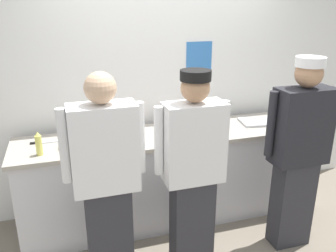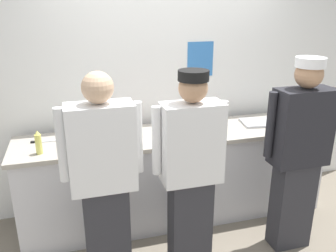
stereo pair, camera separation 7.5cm
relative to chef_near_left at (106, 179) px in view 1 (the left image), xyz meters
name	(u,v)px [view 1 (the left image)]	position (x,y,z in m)	size (l,w,h in m)	color
ground_plane	(188,234)	(0.80, 0.35, -0.91)	(9.00, 9.00, 0.00)	slate
wall_back	(164,84)	(0.80, 1.17, 0.42)	(4.87, 0.11, 2.65)	white
prep_counter	(177,175)	(0.80, 0.70, -0.44)	(3.11, 0.67, 0.94)	silver
chef_near_left	(106,179)	(0.00, 0.00, 0.00)	(0.62, 0.24, 1.71)	#2D2D33
chef_center	(193,169)	(0.68, -0.03, 0.00)	(0.61, 0.24, 1.69)	#2D2D33
chef_far_right	(298,151)	(1.66, -0.03, 0.03)	(0.62, 0.24, 1.74)	#2D2D33
plate_stack_front	(169,127)	(0.75, 0.82, 0.05)	(0.21, 0.21, 0.05)	white
mixing_bowl_steel	(80,141)	(-0.14, 0.62, 0.08)	(0.32, 0.32, 0.11)	#B7BABF
sheet_tray	(265,121)	(1.78, 0.71, 0.04)	(0.52, 0.29, 0.02)	#B7BABF
squeeze_bottle_primary	(39,144)	(-0.48, 0.54, 0.13)	(0.05, 0.05, 0.21)	#E5E066
squeeze_bottle_secondary	(201,124)	(1.00, 0.59, 0.13)	(0.05, 0.05, 0.21)	red
squeeze_bottle_spare	(133,128)	(0.36, 0.71, 0.12)	(0.06, 0.06, 0.20)	red
ramekin_green_sauce	(217,123)	(1.26, 0.78, 0.05)	(0.10, 0.10, 0.04)	white
ramekin_yellow_sauce	(134,130)	(0.39, 0.83, 0.05)	(0.09, 0.09, 0.04)	white
ramekin_red_sauce	(202,126)	(1.06, 0.72, 0.06)	(0.09, 0.09, 0.05)	white
ramekin_orange_sauce	(105,134)	(0.10, 0.80, 0.05)	(0.09, 0.09, 0.04)	white
chefs_knife	(43,142)	(-0.46, 0.81, 0.04)	(0.27, 0.03, 0.02)	#B7BABF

